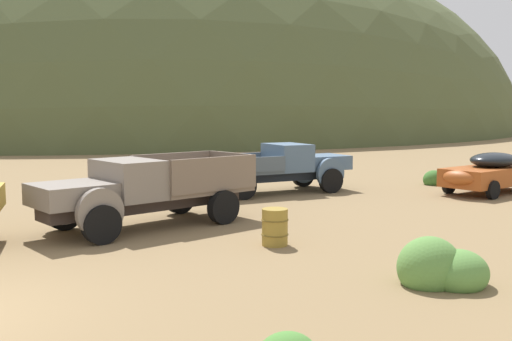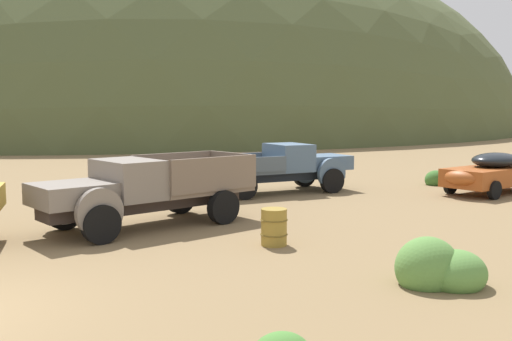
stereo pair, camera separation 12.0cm
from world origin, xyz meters
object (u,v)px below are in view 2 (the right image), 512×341
object	(u,v)px
truck_chalk_blue	(287,167)
car_oxide_orange	(490,173)
truck_primer_gray	(133,191)
oil_drum_foreground	(274,227)

from	to	relation	value
truck_chalk_blue	car_oxide_orange	distance (m)	7.80
truck_primer_gray	oil_drum_foreground	bearing A→B (deg)	111.55
truck_primer_gray	truck_chalk_blue	world-z (taller)	truck_primer_gray
car_oxide_orange	oil_drum_foreground	bearing A→B (deg)	7.20
truck_primer_gray	car_oxide_orange	xyz separation A→B (m)	(13.84, -1.44, -0.20)
truck_chalk_blue	car_oxide_orange	bearing A→B (deg)	-29.74
truck_primer_gray	car_oxide_orange	size ratio (longest dim) A/B	1.36
car_oxide_orange	truck_primer_gray	bearing A→B (deg)	-9.59
oil_drum_foreground	truck_primer_gray	bearing A→B (deg)	118.77
truck_primer_gray	truck_chalk_blue	bearing A→B (deg)	-164.00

